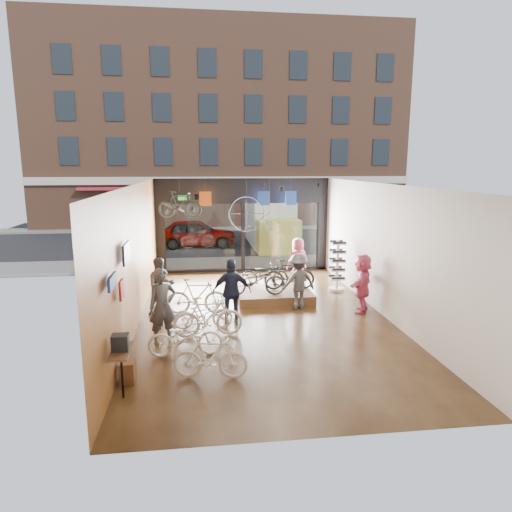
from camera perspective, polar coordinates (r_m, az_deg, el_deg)
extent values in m
cube|color=black|center=(13.28, 0.90, -7.76)|extent=(7.00, 12.00, 0.04)
cube|color=black|center=(12.57, 0.96, 9.04)|extent=(7.00, 12.00, 0.04)
cube|color=#99552A|center=(12.78, -14.89, 0.02)|extent=(0.04, 12.00, 3.80)
cube|color=beige|center=(13.72, 15.64, 0.74)|extent=(0.04, 12.00, 3.80)
cube|color=beige|center=(7.07, 7.86, -8.76)|extent=(7.00, 0.04, 3.80)
cube|color=#198C26|center=(18.37, -9.18, 7.19)|extent=(0.35, 0.06, 0.18)
cube|color=black|center=(27.83, -3.42, 2.32)|extent=(30.00, 18.00, 0.02)
cube|color=slate|center=(20.16, -1.96, -0.90)|extent=(30.00, 2.40, 0.12)
cube|color=slate|center=(31.77, -3.90, 3.56)|extent=(30.00, 2.00, 0.12)
cube|color=brown|center=(34.08, -4.31, 15.77)|extent=(26.00, 5.00, 14.00)
imported|color=gray|center=(24.69, -7.60, 2.86)|extent=(4.35, 1.75, 1.48)
imported|color=beige|center=(9.59, -5.72, -12.45)|extent=(1.59, 0.69, 0.92)
imported|color=beige|center=(10.70, -8.83, -10.03)|extent=(1.71, 0.61, 0.89)
imported|color=beige|center=(11.75, -6.01, -7.54)|extent=(1.81, 0.62, 1.07)
imported|color=beige|center=(12.36, -6.68, -7.16)|extent=(1.60, 0.58, 0.84)
imported|color=beige|center=(13.52, -7.37, -5.02)|extent=(1.83, 0.63, 1.08)
cube|color=#52311B|center=(14.96, 2.26, -4.88)|extent=(2.40, 1.80, 0.30)
imported|color=black|center=(14.25, -0.06, -3.03)|extent=(1.89, 0.74, 0.98)
imported|color=black|center=(14.96, 4.20, -2.32)|extent=(1.68, 0.51, 1.01)
imported|color=black|center=(15.37, 1.13, -2.25)|extent=(1.65, 0.77, 0.83)
imported|color=#3F3F44|center=(11.37, -11.59, -6.18)|extent=(0.80, 0.67, 1.89)
imported|color=#3F3F44|center=(13.63, -11.79, -3.70)|extent=(0.98, 0.86, 1.69)
imported|color=#161C33|center=(12.51, -3.03, -4.48)|extent=(1.08, 0.46, 1.83)
imported|color=#3F3F44|center=(13.87, 5.29, -3.20)|extent=(1.22, 0.88, 1.71)
imported|color=#CC4C72|center=(16.88, 5.25, -0.61)|extent=(0.94, 0.73, 1.70)
imported|color=#CC4C72|center=(13.92, 13.14, -3.30)|extent=(1.20, 1.69, 1.76)
imported|color=black|center=(16.70, -9.51, 6.36)|extent=(1.63, 0.70, 0.95)
cube|color=#CC5919|center=(17.68, -6.34, 7.12)|extent=(0.45, 0.03, 0.55)
cube|color=#1E3F99|center=(17.86, 1.00, 7.22)|extent=(0.45, 0.03, 0.55)
cube|color=#1E3F99|center=(18.04, 4.37, 7.23)|extent=(0.45, 0.03, 0.55)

